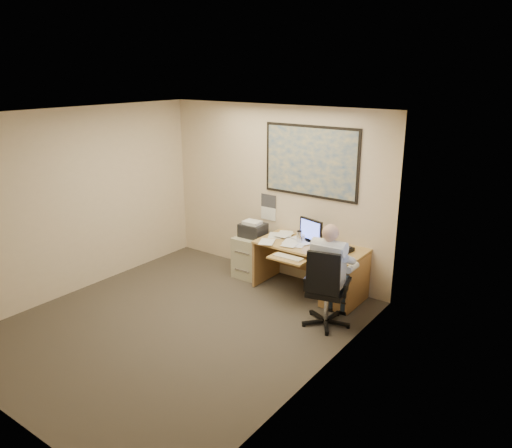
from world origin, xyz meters
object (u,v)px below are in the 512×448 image
Objects in this scene: desk at (330,269)px; person at (329,275)px; filing_cabinet at (253,252)px; office_chair at (324,303)px.

desk is 1.18× the size of person.
filing_cabinet is at bearing 179.11° from desk.
filing_cabinet is 1.90m from office_chair.
desk is at bearing 110.63° from person.
person is at bearing -64.26° from desk.
desk is 1.40m from filing_cabinet.
office_chair is at bearing -26.45° from filing_cabinet.
filing_cabinet is 1.90m from person.
office_chair is (0.32, -0.77, -0.13)m from desk.
filing_cabinet is (-1.40, 0.02, -0.05)m from desk.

